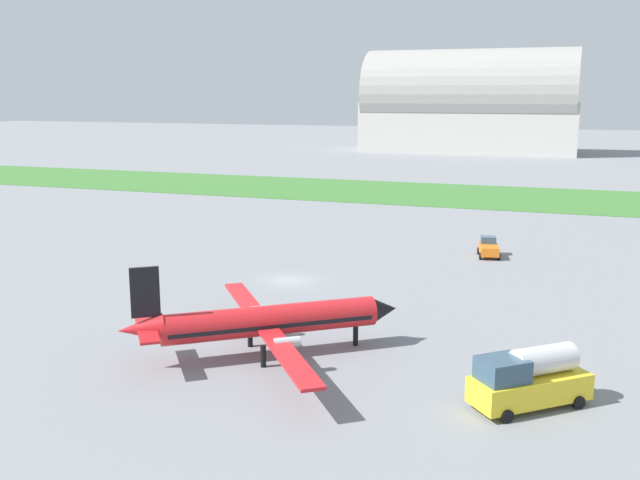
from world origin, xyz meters
The scene contains 6 objects.
ground_plane centered at (0.00, 0.00, 0.00)m, with size 600.00×600.00×0.00m, color gray.
grass_taxiway_strip centered at (0.00, 60.32, 0.04)m, with size 360.00×28.00×0.08m, color #3D7533.
airplane_foreground_turboprop centered at (5.56, -17.85, 2.32)m, with size 15.65×17.63×6.33m.
fuel_truck_near_gate centered at (21.86, -20.22, 1.58)m, with size 6.47×6.09×3.29m.
pushback_tug_midfield centered at (15.62, 15.82, 0.91)m, with size 2.66×3.89×1.95m.
hangar_distant centered at (-5.79, 150.49, 13.00)m, with size 58.86×24.89×28.59m.
Camera 1 is at (23.43, -57.74, 16.42)m, focal length 40.40 mm.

